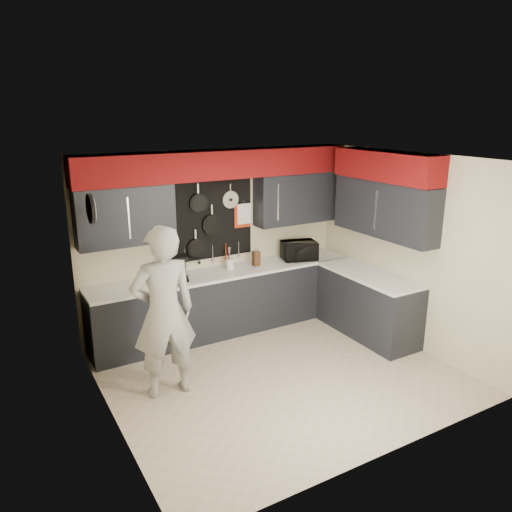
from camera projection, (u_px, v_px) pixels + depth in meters
ground at (280, 374)px, 6.12m from camera, size 4.00×4.00×0.00m
back_wall_assembly at (220, 193)px, 6.89m from camera, size 4.00×0.36×2.60m
right_wall_assembly at (388, 201)px, 6.67m from camera, size 0.36×3.50×2.60m
left_wall_assembly at (106, 302)px, 4.80m from camera, size 0.05×3.50×2.60m
base_cabinets at (267, 302)px, 7.16m from camera, size 3.95×2.20×0.92m
microwave at (299, 251)px, 7.55m from camera, size 0.58×0.47×0.28m
knife_block at (256, 259)px, 7.26m from camera, size 0.11×0.11×0.21m
utensil_crock at (230, 264)px, 7.13m from camera, size 0.11×0.11×0.15m
coffee_maker at (180, 267)px, 6.65m from camera, size 0.24×0.27×0.34m
person at (164, 313)px, 5.44m from camera, size 0.74×0.51×1.97m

